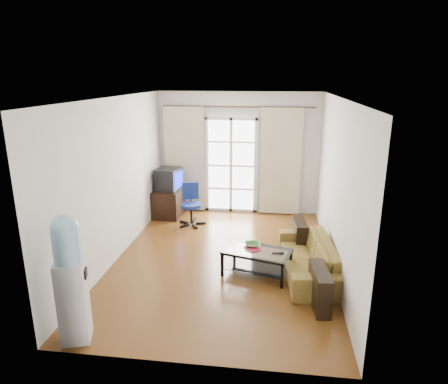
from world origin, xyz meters
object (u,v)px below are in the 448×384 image
Objects in this scene: coffee_table at (257,259)px; water_cooler at (70,277)px; sofa at (308,257)px; tv_stand at (169,202)px; task_chair at (191,213)px; crt_tv at (168,179)px.

coffee_table is 2.84m from water_cooler.
sofa is 1.23× the size of water_cooler.
tv_stand reaches higher than coffee_table.
water_cooler is (-2.83, -2.04, 0.55)m from sofa.
task_chair is at bearing 63.83° from water_cooler.
water_cooler is at bearing -78.26° from crt_tv.
water_cooler reaches higher than coffee_table.
crt_tv reaches higher than tv_stand.
water_cooler is at bearing -87.51° from tv_stand.
coffee_table is (-0.80, -0.15, -0.01)m from sofa.
crt_tv is at bearing 127.56° from task_chair.
coffee_table is 1.30× the size of task_chair.
sofa is at bearing 10.98° from coffee_table.
task_chair reaches higher than sofa.
coffee_table is at bearing -84.60° from sofa.
crt_tv is at bearing -87.52° from tv_stand.
tv_stand is at bearing 72.59° from water_cooler.
tv_stand is (-2.88, 2.39, 0.03)m from sofa.
coffee_table is at bearing 24.79° from water_cooler.
sofa reaches higher than coffee_table.
tv_stand is 0.80m from task_chair.
crt_tv is (-2.88, 2.35, 0.58)m from sofa.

